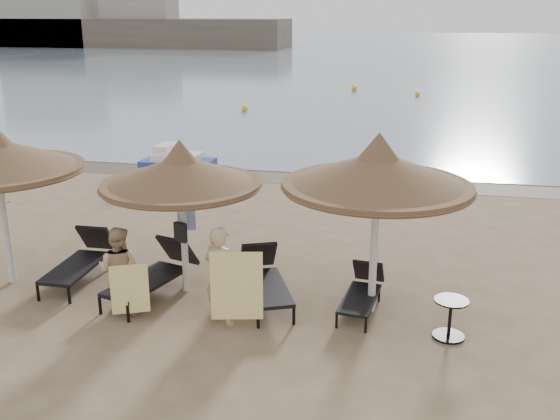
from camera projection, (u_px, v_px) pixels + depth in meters
The scene contains 21 objects.
ground at pixel (211, 310), 11.17m from camera, with size 160.00×160.00×0.00m, color #8F775C.
sea at pixel (395, 49), 85.60m from camera, with size 200.00×140.00×0.03m, color slate.
wet_sand_strip at pixel (304, 178), 19.92m from camera, with size 200.00×1.60×0.01m, color brown.
far_shore at pixel (215, 27), 87.78m from camera, with size 150.00×54.80×12.00m.
palapa_center at pixel (181, 172), 11.23m from camera, with size 2.96×2.96×2.93m.
palapa_right at pixel (378, 171), 10.37m from camera, with size 3.25×3.25×3.22m.
lounger_far_left at pixel (82, 259), 12.37m from camera, with size 0.75×2.09×0.92m.
lounger_near_left at pixel (155, 272), 11.70m from camera, with size 1.26×2.23×0.95m.
lounger_near_right at pixel (264, 278), 11.49m from camera, with size 1.44×2.14×0.92m.
lounger_far_right at pixel (362, 291), 11.15m from camera, with size 0.73×1.70×0.74m.
side_table at pixel (450, 320), 10.14m from camera, with size 0.56×0.56×0.67m.
person_left at pixel (119, 263), 10.84m from camera, with size 0.85×0.55×1.84m, color tan.
person_right at pixel (220, 268), 10.40m from camera, with size 0.93×0.60×2.02m, color tan.
towel_left at pixel (130, 289), 10.54m from camera, with size 0.59×0.28×0.89m.
towel_right at pixel (237, 286), 10.15m from camera, with size 0.84×0.21×1.20m.
bag_patterned at pixel (187, 219), 11.69m from camera, with size 0.35×0.21×0.42m.
bag_dark at pixel (181, 232), 11.42m from camera, with size 0.27×0.17×0.37m.
pedal_boat at pixel (177, 165), 20.06m from camera, with size 2.29×1.45×1.03m.
buoy_left at pixel (245, 108), 32.93m from camera, with size 0.36×0.36×0.36m, color gold.
buoy_mid at pixel (418, 94), 38.73m from camera, with size 0.33×0.33×0.33m, color gold.
buoy_extra at pixel (354, 88), 41.41m from camera, with size 0.39×0.39×0.39m, color gold.
Camera 1 is at (3.36, -9.60, 5.11)m, focal length 40.00 mm.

